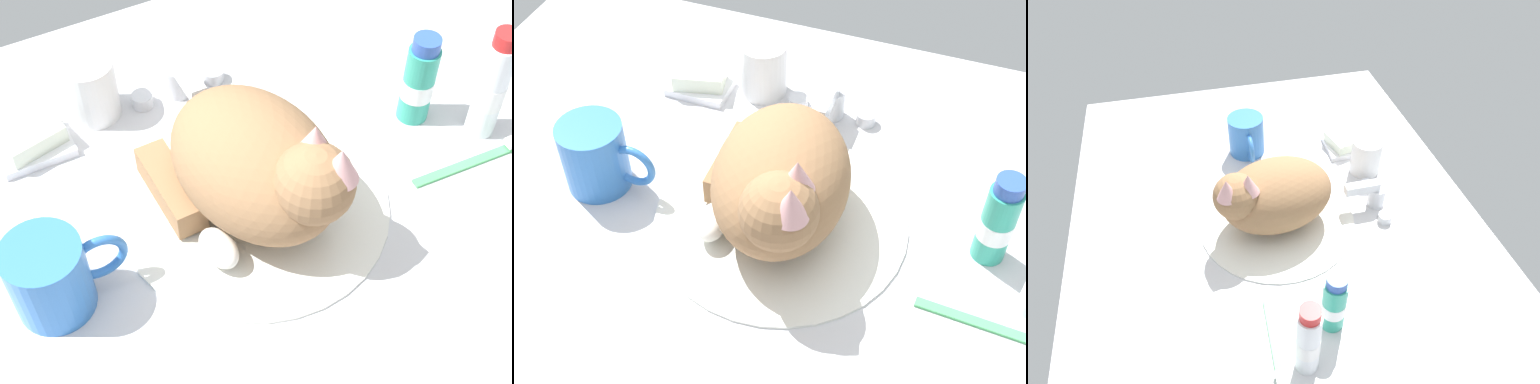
# 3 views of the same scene
# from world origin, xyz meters

# --- Properties ---
(ground_plane) EXTENTS (1.10, 0.83, 0.03)m
(ground_plane) POSITION_xyz_m (0.00, 0.00, -0.01)
(ground_plane) COLOR silver
(sink_basin) EXTENTS (0.31, 0.31, 0.01)m
(sink_basin) POSITION_xyz_m (0.00, 0.00, 0.00)
(sink_basin) COLOR silver
(sink_basin) RESTS_ON ground_plane
(faucet) EXTENTS (0.13, 0.09, 0.06)m
(faucet) POSITION_xyz_m (0.00, 0.21, 0.03)
(faucet) COLOR silver
(faucet) RESTS_ON ground_plane
(cat) EXTENTS (0.20, 0.25, 0.16)m
(cat) POSITION_xyz_m (0.00, -0.01, 0.08)
(cat) COLOR #936B47
(cat) RESTS_ON sink_basin
(coffee_mug) EXTENTS (0.13, 0.08, 0.09)m
(coffee_mug) POSITION_xyz_m (-0.24, -0.02, 0.05)
(coffee_mug) COLOR #3372C6
(coffee_mug) RESTS_ON ground_plane
(rinse_cup) EXTENTS (0.07, 0.07, 0.08)m
(rinse_cup) POSITION_xyz_m (-0.11, 0.23, 0.04)
(rinse_cup) COLOR white
(rinse_cup) RESTS_ON ground_plane
(soap_dish) EXTENTS (0.09, 0.06, 0.01)m
(soap_dish) POSITION_xyz_m (-0.20, 0.20, 0.01)
(soap_dish) COLOR white
(soap_dish) RESTS_ON ground_plane
(soap_bar) EXTENTS (0.08, 0.06, 0.02)m
(soap_bar) POSITION_xyz_m (-0.20, 0.20, 0.02)
(soap_bar) COLOR silver
(soap_bar) RESTS_ON soap_dish
(toothpaste_bottle) EXTENTS (0.04, 0.04, 0.13)m
(toothpaste_bottle) POSITION_xyz_m (0.25, 0.04, 0.06)
(toothpaste_bottle) COLOR teal
(toothpaste_bottle) RESTS_ON ground_plane
(toothbrush) EXTENTS (0.15, 0.02, 0.02)m
(toothbrush) POSITION_xyz_m (0.27, -0.07, 0.01)
(toothbrush) COLOR #4CB266
(toothbrush) RESTS_ON ground_plane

